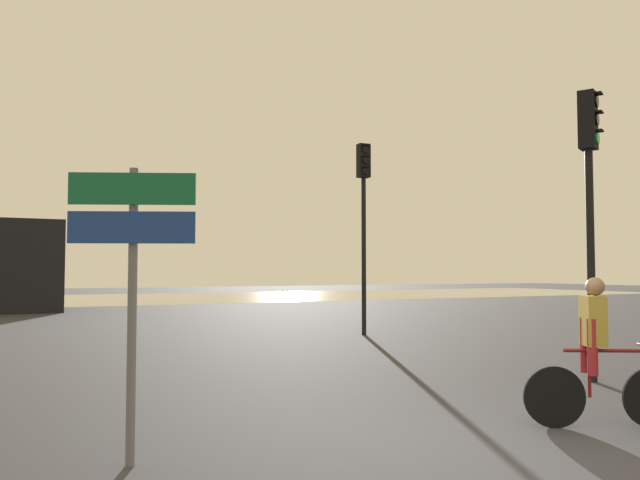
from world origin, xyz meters
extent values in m
plane|color=#333338|center=(0.00, 0.00, 0.00)|extent=(120.00, 120.00, 0.00)
cube|color=#9E937F|center=(0.00, 34.74, 0.00)|extent=(80.00, 16.00, 0.01)
cylinder|color=black|center=(3.92, 2.52, 1.79)|extent=(0.12, 0.12, 3.57)
cube|color=black|center=(3.92, 2.52, 4.02)|extent=(0.40, 0.36, 0.90)
cylinder|color=black|center=(3.99, 2.40, 4.31)|extent=(0.18, 0.12, 0.19)
cube|color=black|center=(4.00, 2.38, 4.42)|extent=(0.22, 0.20, 0.02)
cylinder|color=black|center=(3.99, 2.40, 4.02)|extent=(0.18, 0.12, 0.19)
cube|color=black|center=(4.00, 2.38, 4.13)|extent=(0.22, 0.20, 0.02)
cylinder|color=green|center=(3.99, 2.40, 3.73)|extent=(0.18, 0.12, 0.19)
cube|color=black|center=(4.00, 2.38, 3.84)|extent=(0.22, 0.20, 0.02)
cylinder|color=black|center=(4.26, 10.06, 2.09)|extent=(0.12, 0.12, 4.17)
cube|color=black|center=(4.26, 10.06, 4.62)|extent=(0.34, 0.26, 0.90)
cylinder|color=black|center=(4.25, 9.92, 4.91)|extent=(0.19, 0.04, 0.19)
cube|color=black|center=(4.25, 9.90, 5.02)|extent=(0.20, 0.13, 0.02)
cylinder|color=black|center=(4.25, 9.92, 4.62)|extent=(0.19, 0.04, 0.19)
cube|color=black|center=(4.25, 9.90, 4.73)|extent=(0.20, 0.13, 0.02)
cylinder|color=black|center=(4.25, 9.92, 4.33)|extent=(0.19, 0.04, 0.19)
cube|color=black|center=(4.25, 9.90, 4.44)|extent=(0.20, 0.13, 0.02)
cylinder|color=slate|center=(-3.10, 1.39, 1.30)|extent=(0.08, 0.08, 2.60)
cube|color=#116038|center=(-3.12, 1.34, 2.41)|extent=(1.02, 0.46, 0.28)
cube|color=navy|center=(-3.12, 1.34, 2.07)|extent=(1.02, 0.46, 0.28)
cylinder|color=black|center=(1.23, 0.73, 0.33)|extent=(0.60, 0.35, 0.66)
cylinder|color=maroon|center=(1.69, 0.48, 0.83)|extent=(0.76, 0.44, 0.04)
cylinder|color=maroon|center=(1.56, 0.55, 0.61)|extent=(0.04, 0.04, 0.55)
cylinder|color=maroon|center=(1.51, 0.47, 0.88)|extent=(0.11, 0.11, 0.60)
cylinder|color=maroon|center=(1.61, 0.64, 0.88)|extent=(0.11, 0.11, 0.60)
cube|color=olive|center=(1.61, 0.53, 1.15)|extent=(0.32, 0.36, 0.54)
sphere|color=#846047|center=(1.63, 0.52, 1.52)|extent=(0.20, 0.20, 0.20)
camera|label=1|loc=(-4.02, -4.26, 1.69)|focal=35.00mm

